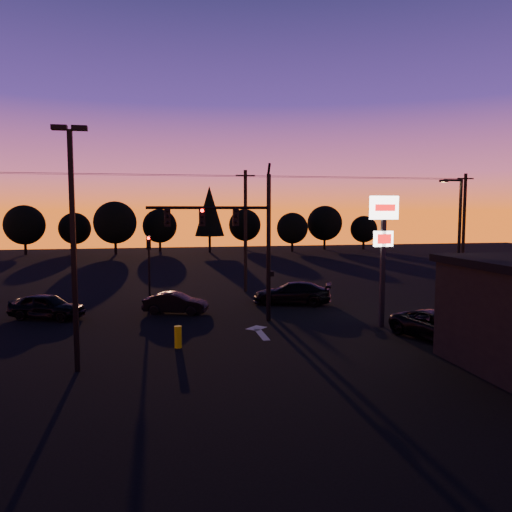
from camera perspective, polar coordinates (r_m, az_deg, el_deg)
The scene contains 24 objects.
ground at distance 23.62m, azimuth -0.00°, elevation -9.64°, with size 120.00×120.00×0.00m, color black.
lane_arrow at distance 25.29m, azimuth 0.37°, elevation -8.62°, with size 1.20×3.10×0.01m.
traffic_signal_mast at distance 26.76m, azimuth -1.89°, elevation 2.83°, with size 6.79×0.52×8.58m.
secondary_signal at distance 34.02m, azimuth -12.14°, elevation -0.27°, with size 0.30×0.31×4.35m.
parking_lot_light at distance 19.63m, azimuth -20.19°, elevation 2.59°, with size 1.25×0.30×9.14m.
pylon_sign at distance 26.51m, azimuth 14.36°, elevation 2.59°, with size 1.50×0.28×6.80m.
streetlight at distance 33.43m, azimuth 22.09°, elevation 2.05°, with size 1.55×0.35×8.00m.
utility_pole_1 at distance 36.98m, azimuth -1.21°, elevation 2.97°, with size 1.40×0.26×9.00m.
utility_pole_2 at distance 43.87m, azimuth 22.65°, elevation 2.93°, with size 1.40×0.26×9.00m.
power_wires at distance 37.03m, azimuth -1.22°, elevation 9.13°, with size 36.00×1.22×0.07m.
bollard at distance 22.59m, azimuth -8.90°, elevation -9.12°, with size 0.32×0.32×0.97m, color #CACD06.
tree_0 at distance 74.50m, azimuth -24.94°, elevation 3.24°, with size 5.36×5.36×6.74m.
tree_1 at distance 76.30m, azimuth -20.00°, elevation 2.98°, with size 4.54×4.54×5.71m.
tree_2 at distance 70.62m, azimuth -15.81°, elevation 3.70°, with size 5.77×5.78×7.26m.
tree_3 at distance 74.42m, azimuth -10.94°, elevation 3.39°, with size 4.95×4.95×6.22m.
tree_4 at distance 71.77m, azimuth -5.34°, elevation 5.14°, with size 4.18×4.18×9.50m.
tree_5 at distance 77.59m, azimuth -1.29°, elevation 3.56°, with size 4.95×4.95×6.22m.
tree_6 at distance 73.07m, azimuth 4.18°, elevation 3.19°, with size 4.54×4.54×5.71m.
tree_7 at distance 77.70m, azimuth 7.86°, elevation 3.74°, with size 5.36×5.36×6.74m.
tree_8 at distance 78.98m, azimuth 12.22°, elevation 3.01°, with size 4.12×4.12×5.19m.
car_left at distance 30.39m, azimuth -22.80°, elevation -5.31°, with size 1.68×4.18×1.43m, color black.
car_mid at distance 29.87m, azimuth -9.17°, elevation -5.33°, with size 1.30×3.73×1.23m, color black.
car_right at distance 32.39m, azimuth 4.15°, elevation -4.25°, with size 2.04×5.01×1.45m, color black.
suv_parked at distance 25.02m, azimuth 20.28°, elevation -7.53°, with size 2.24×4.86×1.35m, color black.
Camera 1 is at (-4.47, -22.38, 6.08)m, focal length 35.00 mm.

